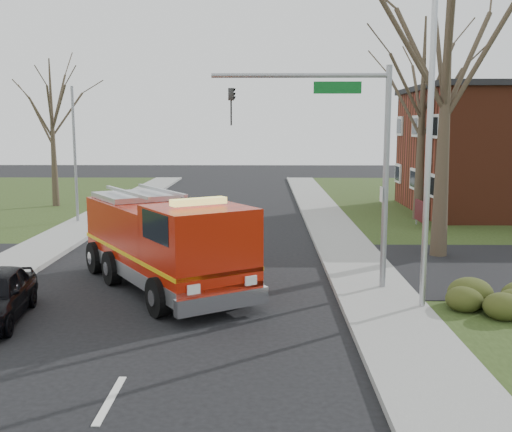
{
  "coord_description": "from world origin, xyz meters",
  "views": [
    {
      "loc": [
        2.86,
        -16.43,
        5.06
      ],
      "look_at": [
        2.58,
        3.68,
        2.0
      ],
      "focal_mm": 42.0,
      "sensor_mm": 36.0,
      "label": 1
    }
  ],
  "objects": [
    {
      "name": "ground",
      "position": [
        0.0,
        0.0,
        0.0
      ],
      "size": [
        120.0,
        120.0,
        0.0
      ],
      "primitive_type": "plane",
      "color": "black",
      "rests_on": "ground"
    },
    {
      "name": "bare_tree_near",
      "position": [
        9.5,
        6.0,
        7.41
      ],
      "size": [
        6.0,
        6.0,
        12.0
      ],
      "color": "#3B3023",
      "rests_on": "ground"
    },
    {
      "name": "hedge_corner",
      "position": [
        9.0,
        -1.0,
        0.58
      ],
      "size": [
        2.8,
        2.0,
        0.9
      ],
      "primitive_type": "ellipsoid",
      "color": "#374017",
      "rests_on": "lawn_right"
    },
    {
      "name": "fire_engine",
      "position": [
        -0.22,
        1.71,
        1.4
      ],
      "size": [
        6.31,
        7.88,
        3.1
      ],
      "rotation": [
        0.0,
        0.0,
        0.57
      ],
      "color": "#A61807",
      "rests_on": "ground"
    },
    {
      "name": "utility_pole_far",
      "position": [
        -6.8,
        14.0,
        3.5
      ],
      "size": [
        0.14,
        0.14,
        7.0
      ],
      "primitive_type": "cylinder",
      "color": "gray",
      "rests_on": "ground"
    },
    {
      "name": "sidewalk_right",
      "position": [
        6.2,
        0.0,
        0.07
      ],
      "size": [
        2.4,
        80.0,
        0.15
      ],
      "primitive_type": "cube",
      "color": "gray",
      "rests_on": "ground"
    },
    {
      "name": "health_center_sign",
      "position": [
        10.5,
        12.5,
        0.88
      ],
      "size": [
        0.12,
        2.0,
        1.4
      ],
      "color": "#440F14",
      "rests_on": "ground"
    },
    {
      "name": "streetlight_pole",
      "position": [
        7.14,
        -0.5,
        4.55
      ],
      "size": [
        1.48,
        0.16,
        8.4
      ],
      "color": "#B7BABF",
      "rests_on": "ground"
    },
    {
      "name": "bare_tree_far",
      "position": [
        11.0,
        15.0,
        6.49
      ],
      "size": [
        5.25,
        5.25,
        10.5
      ],
      "color": "#3B3023",
      "rests_on": "ground"
    },
    {
      "name": "traffic_signal_mast",
      "position": [
        5.21,
        1.5,
        4.71
      ],
      "size": [
        5.29,
        0.18,
        6.8
      ],
      "color": "gray",
      "rests_on": "ground"
    },
    {
      "name": "bare_tree_left",
      "position": [
        -10.0,
        20.0,
        5.56
      ],
      "size": [
        4.5,
        4.5,
        9.0
      ],
      "color": "#3B3023",
      "rests_on": "ground"
    }
  ]
}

